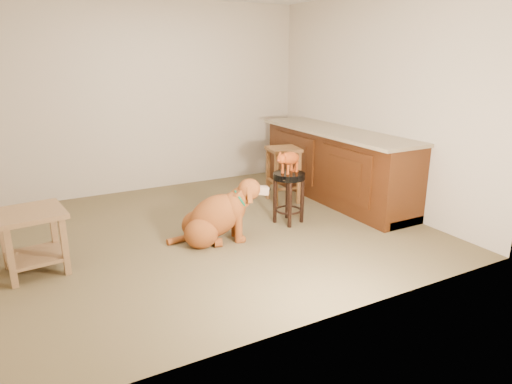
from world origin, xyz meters
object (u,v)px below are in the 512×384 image
padded_stool (289,187)px  side_table (32,232)px  tabby_kitten (289,159)px  wood_stool (283,174)px  golden_retriever (216,217)px

padded_stool → side_table: size_ratio=0.98×
side_table → tabby_kitten: tabby_kitten is taller
wood_stool → padded_stool: bearing=-117.2°
side_table → padded_stool: bearing=-0.6°
padded_stool → tabby_kitten: 0.33m
padded_stool → golden_retriever: size_ratio=0.56×
tabby_kitten → side_table: bearing=161.5°
padded_stool → side_table: bearing=179.4°
side_table → wood_stool: bearing=12.7°
tabby_kitten → golden_retriever: bearing=168.4°
wood_stool → side_table: size_ratio=1.19×
golden_retriever → side_table: bearing=-169.9°
golden_retriever → tabby_kitten: tabby_kitten is taller
wood_stool → golden_retriever: bearing=-148.3°
wood_stool → tabby_kitten: tabby_kitten is taller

